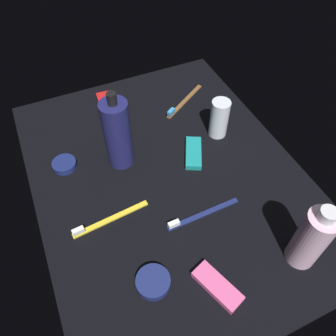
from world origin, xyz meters
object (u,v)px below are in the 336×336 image
Objects in this scene: toothbrush_navy at (199,215)px; toothbrush_yellow at (106,220)px; toothbrush_brown at (183,102)px; lotion_bottle at (118,134)px; cream_tin_right at (153,282)px; snack_bar_pink at (217,286)px; toothpaste_box_red at (110,114)px; deodorant_stick at (219,118)px; cream_tin_left at (64,164)px; snack_bar_teal at (193,153)px; bodywash_bottle at (312,238)px.

toothbrush_navy is 20.82cm from toothbrush_yellow.
toothbrush_brown is at bearing -20.42° from toothbrush_navy.
lotion_bottle reaches higher than cream_tin_right.
snack_bar_pink is (-15.76, 4.22, 0.14)cm from toothbrush_navy.
toothbrush_brown is 44.47cm from toothbrush_yellow.
cream_tin_right is at bearing 177.06° from toothpaste_box_red.
deodorant_stick reaches higher than toothbrush_brown.
toothbrush_brown is (15.13, 3.18, -4.85)cm from deodorant_stick.
lotion_bottle reaches higher than cream_tin_left.
deodorant_stick is 43.28cm from snack_bar_pink.
deodorant_stick reaches higher than snack_bar_pink.
snack_bar_teal is at bearing 115.18° from deodorant_stick.
toothbrush_yellow is 34.07cm from toothpaste_box_red.
snack_bar_pink is (-52.61, 17.94, 0.14)cm from toothbrush_brown.
toothbrush_brown is 21.96cm from toothpaste_box_red.
snack_bar_teal is 35.35cm from cream_tin_right.
cream_tin_left is (19.69, 4.78, 0.25)cm from toothbrush_yellow.
snack_bar_pink is at bearing -146.47° from toothbrush_yellow.
toothbrush_brown is 1.53× the size of snack_bar_teal.
toothbrush_brown is at bearing -91.17° from toothpaste_box_red.
toothbrush_yellow is (-15.89, 9.10, -8.87)cm from lotion_bottle.
bodywash_bottle is 42.55cm from toothbrush_yellow.
lotion_bottle is 1.35× the size of toothbrush_brown.
lotion_bottle reaches higher than snack_bar_teal.
toothbrush_brown is 1.53× the size of snack_bar_pink.
toothbrush_brown and toothbrush_yellow have the same top height.
lotion_bottle is 47.38cm from bodywash_bottle.
snack_bar_pink is at bearing 150.59° from deodorant_stick.
bodywash_bottle reaches higher than snack_bar_teal.
snack_bar_pink is at bearing 161.17° from toothbrush_brown.
bodywash_bottle reaches higher than snack_bar_pink.
snack_bar_pink is at bearing 165.00° from toothbrush_navy.
toothbrush_brown is at bearing 8.71° from snack_bar_teal.
lotion_bottle is at bearing 31.91° from bodywash_bottle.
lotion_bottle is 20.35cm from toothbrush_yellow.
snack_bar_pink is (-32.97, 11.53, 0.00)cm from snack_bar_teal.
toothpaste_box_red is (17.65, 24.98, -3.86)cm from deodorant_stick.
toothbrush_navy is 3.00× the size of cream_tin_left.
snack_bar_teal is 1.51× the size of cream_tin_right.
bodywash_bottle is 1.60× the size of deodorant_stick.
toothpaste_box_red reaches higher than toothbrush_brown.
cream_tin_left is (26.98, 24.28, 0.25)cm from toothbrush_navy.
lotion_bottle is at bearing 98.15° from snack_bar_teal.
toothbrush_navy is at bearing 159.58° from toothbrush_brown.
toothbrush_yellow is at bearing 165.83° from toothpaste_box_red.
deodorant_stick is 30.83cm from toothpaste_box_red.
bodywash_bottle is 1.68× the size of snack_bar_teal.
bodywash_bottle reaches higher than deodorant_stick.
deodorant_stick is at bearing -93.07° from lotion_bottle.
toothbrush_navy is at bearing -34.71° from snack_bar_pink.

